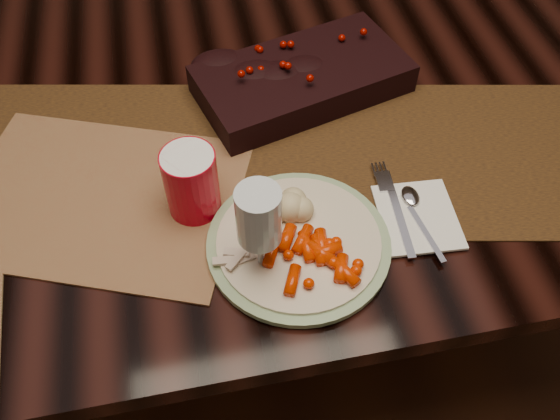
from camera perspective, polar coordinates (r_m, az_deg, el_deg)
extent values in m
plane|color=black|center=(1.72, -0.65, -9.46)|extent=(5.00, 5.00, 0.00)
cube|color=black|center=(1.40, -0.79, -2.08)|extent=(1.80, 1.00, 0.75)
cube|color=black|center=(1.05, -2.69, 5.35)|extent=(1.84, 0.72, 0.00)
cube|color=brown|center=(1.02, -16.91, 1.15)|extent=(0.54, 0.47, 0.00)
cylinder|color=beige|center=(0.91, 1.80, -3.17)|extent=(0.37, 0.37, 0.02)
cube|color=white|center=(0.97, 13.11, -0.63)|extent=(0.13, 0.15, 0.00)
cylinder|color=#B40217|center=(0.93, -8.53, 2.64)|extent=(0.11, 0.11, 0.12)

